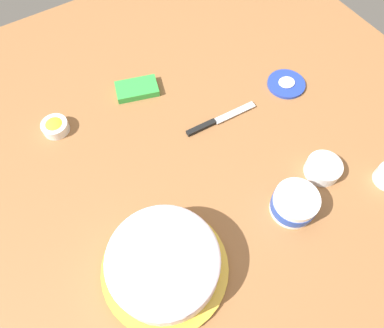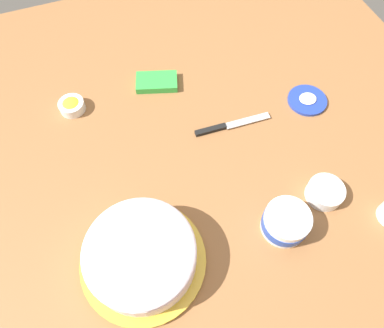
{
  "view_description": "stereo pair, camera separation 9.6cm",
  "coord_description": "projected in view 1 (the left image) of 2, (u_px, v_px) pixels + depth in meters",
  "views": [
    {
      "loc": [
        0.36,
        0.51,
        0.87
      ],
      "look_at": [
        0.11,
        0.11,
        0.04
      ],
      "focal_mm": 33.14,
      "sensor_mm": 36.0,
      "label": 1
    },
    {
      "loc": [
        0.27,
        0.55,
        0.87
      ],
      "look_at": [
        0.11,
        0.11,
        0.04
      ],
      "focal_mm": 33.14,
      "sensor_mm": 36.0,
      "label": 2
    }
  ],
  "objects": [
    {
      "name": "ground_plane",
      "position": [
        204.0,
        127.0,
        1.07
      ],
      "size": [
        1.54,
        1.54,
        0.0
      ],
      "primitive_type": "plane",
      "color": "#936038"
    },
    {
      "name": "frosted_cake",
      "position": [
        164.0,
        263.0,
        0.81
      ],
      "size": [
        0.31,
        0.31,
        0.11
      ],
      "color": "gold",
      "rests_on": "ground_plane"
    },
    {
      "name": "frosting_tub",
      "position": [
        294.0,
        203.0,
        0.91
      ],
      "size": [
        0.12,
        0.12,
        0.07
      ],
      "color": "white",
      "rests_on": "ground_plane"
    },
    {
      "name": "frosting_tub_lid",
      "position": [
        287.0,
        84.0,
        1.14
      ],
      "size": [
        0.12,
        0.12,
        0.02
      ],
      "color": "#233DAD",
      "rests_on": "ground_plane"
    },
    {
      "name": "spreading_knife",
      "position": [
        215.0,
        122.0,
        1.07
      ],
      "size": [
        0.24,
        0.03,
        0.01
      ],
      "color": "silver",
      "rests_on": "ground_plane"
    },
    {
      "name": "sprinkle_bowl_yellow",
      "position": [
        55.0,
        126.0,
        1.05
      ],
      "size": [
        0.08,
        0.08,
        0.04
      ],
      "color": "white",
      "rests_on": "ground_plane"
    },
    {
      "name": "sprinkle_bowl_rainbow",
      "position": [
        323.0,
        168.0,
        0.97
      ],
      "size": [
        0.1,
        0.1,
        0.04
      ],
      "color": "white",
      "rests_on": "ground_plane"
    },
    {
      "name": "candy_box_lower",
      "position": [
        137.0,
        89.0,
        1.13
      ],
      "size": [
        0.15,
        0.11,
        0.02
      ],
      "primitive_type": "cube",
      "rotation": [
        0.0,
        0.0,
        -0.3
      ],
      "color": "green",
      "rests_on": "ground_plane"
    }
  ]
}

